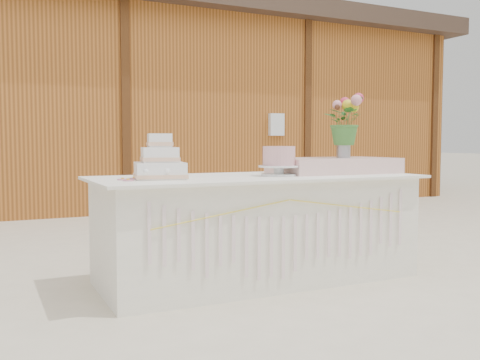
# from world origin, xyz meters

# --- Properties ---
(ground) EXTENTS (80.00, 80.00, 0.00)m
(ground) POSITION_xyz_m (0.00, 0.00, 0.00)
(ground) COLOR beige
(ground) RESTS_ON ground
(barn) EXTENTS (12.60, 4.60, 3.30)m
(barn) POSITION_xyz_m (-0.01, 5.99, 1.68)
(barn) COLOR #A65E22
(barn) RESTS_ON ground
(cake_table) EXTENTS (2.40, 1.00, 0.77)m
(cake_table) POSITION_xyz_m (0.00, -0.00, 0.39)
(cake_table) COLOR silver
(cake_table) RESTS_ON ground
(wedding_cake) EXTENTS (0.39, 0.39, 0.30)m
(wedding_cake) POSITION_xyz_m (-0.75, -0.02, 0.87)
(wedding_cake) COLOR white
(wedding_cake) RESTS_ON cake_table
(pink_cake_stand) EXTENTS (0.30, 0.30, 0.22)m
(pink_cake_stand) POSITION_xyz_m (0.13, -0.09, 0.89)
(pink_cake_stand) COLOR white
(pink_cake_stand) RESTS_ON cake_table
(satin_runner) EXTENTS (0.97, 0.58, 0.12)m
(satin_runner) POSITION_xyz_m (0.71, 0.05, 0.83)
(satin_runner) COLOR beige
(satin_runner) RESTS_ON cake_table
(flower_vase) EXTENTS (0.11, 0.11, 0.15)m
(flower_vase) POSITION_xyz_m (0.79, 0.03, 0.97)
(flower_vase) COLOR #A5A5AA
(flower_vase) RESTS_ON satin_runner
(bouquet) EXTENTS (0.45, 0.44, 0.38)m
(bouquet) POSITION_xyz_m (0.79, 0.03, 1.23)
(bouquet) COLOR #38702C
(bouquet) RESTS_ON flower_vase
(loose_flowers) EXTENTS (0.25, 0.36, 0.02)m
(loose_flowers) POSITION_xyz_m (-0.97, 0.04, 0.78)
(loose_flowers) COLOR #CA7B95
(loose_flowers) RESTS_ON cake_table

